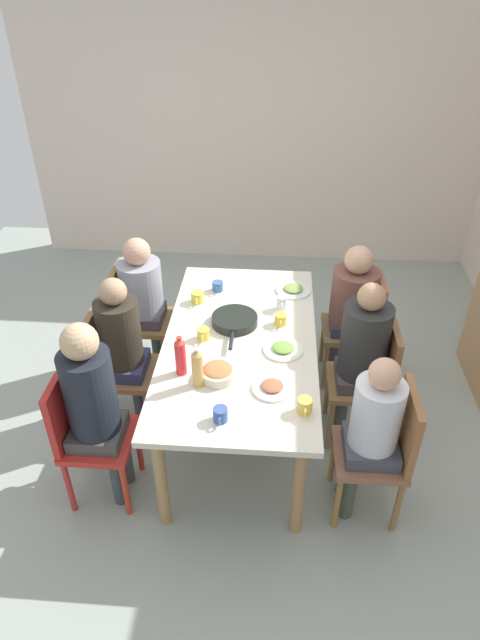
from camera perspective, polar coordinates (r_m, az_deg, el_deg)
ground_plane at (r=3.97m, az=-0.00°, el=-10.96°), size 6.30×6.30×0.00m
wall_left at (r=5.68m, az=2.10°, el=18.82°), size 0.12×4.69×2.60m
dining_table at (r=3.52m, az=-0.00°, el=-3.14°), size 1.84×0.97×0.76m
chair_0 at (r=3.68m, az=13.64°, el=-5.75°), size 0.40×0.40×0.90m
person_0 at (r=3.53m, az=12.64°, el=-3.13°), size 0.31×0.31×1.21m
chair_1 at (r=3.35m, az=-16.04°, el=-11.07°), size 0.40×0.40×0.90m
person_1 at (r=3.16m, az=-15.16°, el=-8.23°), size 0.30×0.30×1.26m
chair_2 at (r=4.24m, az=-11.11°, el=0.66°), size 0.40×0.40×0.90m
person_2 at (r=4.12m, az=-10.17°, el=2.74°), size 0.32×0.32×1.15m
chair_3 at (r=4.16m, az=12.60°, el=-0.31°), size 0.40×0.40×0.90m
person_3 at (r=4.05m, az=11.67°, el=1.92°), size 0.33×0.33×1.14m
chair_4 at (r=3.24m, az=15.00°, el=-12.74°), size 0.40×0.40×0.90m
person_4 at (r=3.11m, az=13.70°, el=-10.82°), size 0.30×0.30×1.13m
chair_5 at (r=3.77m, az=-13.26°, el=-4.51°), size 0.40×0.40×0.90m
person_5 at (r=3.64m, az=-12.24°, el=-2.37°), size 0.30×0.30×1.17m
plate_0 at (r=3.09m, az=3.40°, el=-7.08°), size 0.23×0.23×0.04m
plate_1 at (r=3.97m, az=5.63°, el=3.19°), size 0.25×0.25×0.04m
plate_2 at (r=3.37m, az=4.56°, el=-3.05°), size 0.25×0.25×0.04m
bowl_0 at (r=3.15m, az=-2.34°, el=-5.51°), size 0.22×0.22×0.08m
serving_pan at (r=3.59m, az=-0.57°, el=-0.04°), size 0.49×0.31×0.06m
cup_0 at (r=3.46m, az=-3.89°, el=-1.48°), size 0.12×0.08×0.07m
cup_1 at (r=2.95m, az=6.83°, el=-8.97°), size 0.12×0.08×0.09m
cup_2 at (r=3.74m, az=4.44°, el=1.81°), size 0.11×0.07×0.10m
cup_3 at (r=3.95m, az=-2.37°, el=3.56°), size 0.11×0.08×0.07m
cup_4 at (r=3.83m, az=-4.50°, el=2.41°), size 0.13×0.09×0.08m
cup_5 at (r=3.59m, az=4.29°, el=0.05°), size 0.12×0.08×0.08m
cup_6 at (r=2.89m, az=-2.09°, el=-9.93°), size 0.11×0.08×0.08m
bottle_0 at (r=3.15m, az=-6.29°, el=-3.81°), size 0.06×0.06×0.26m
bottle_1 at (r=3.06m, az=-4.50°, el=-5.05°), size 0.07×0.07×0.26m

